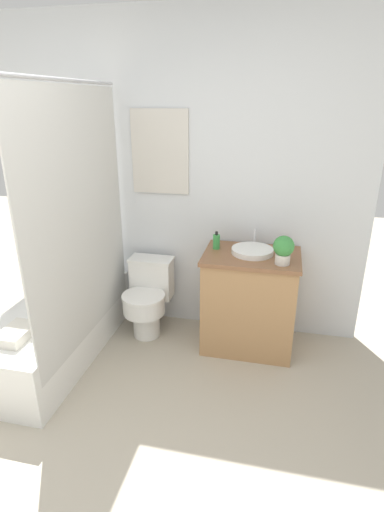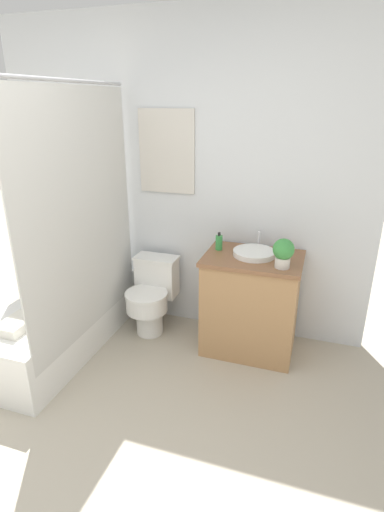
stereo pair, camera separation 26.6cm
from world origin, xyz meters
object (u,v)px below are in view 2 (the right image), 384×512
(toilet, at_px, (152,294))
(sink, at_px, (254,253))
(soap_bottle, at_px, (219,242))
(potted_plant, at_px, (283,252))

(toilet, height_order, sink, sink)
(soap_bottle, height_order, potted_plant, potted_plant)
(soap_bottle, bearing_deg, toilet, -175.09)
(sink, relative_size, soap_bottle, 2.51)
(sink, relative_size, potted_plant, 1.68)
(potted_plant, bearing_deg, toilet, 171.75)
(sink, height_order, potted_plant, potted_plant)
(sink, distance_m, potted_plant, 0.29)
(sink, distance_m, soap_bottle, 0.29)
(sink, bearing_deg, toilet, -179.37)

